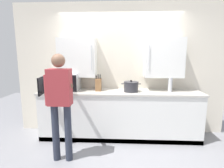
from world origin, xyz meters
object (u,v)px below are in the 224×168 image
at_px(thermos_flask, 170,85).
at_px(stock_pot, 131,87).
at_px(knife_block, 98,85).
at_px(microwave_oven, 63,82).
at_px(person_figure, 60,98).

height_order(thermos_flask, stock_pot, thermos_flask).
xyz_separation_m(thermos_flask, knife_block, (-1.39, 0.02, -0.02)).
height_order(microwave_oven, stock_pot, microwave_oven).
distance_m(thermos_flask, knife_block, 1.39).
xyz_separation_m(knife_block, person_figure, (-0.48, -0.85, -0.07)).
xyz_separation_m(stock_pot, person_figure, (-1.12, -0.80, -0.04)).
distance_m(knife_block, stock_pot, 0.64).
relative_size(thermos_flask, knife_block, 0.84).
distance_m(microwave_oven, stock_pot, 1.36).
height_order(microwave_oven, thermos_flask, microwave_oven).
relative_size(thermos_flask, person_figure, 0.17).
bearing_deg(stock_pot, microwave_oven, 177.60).
xyz_separation_m(microwave_oven, thermos_flask, (2.11, -0.02, -0.03)).
relative_size(thermos_flask, stock_pot, 0.74).
distance_m(knife_block, person_figure, 0.98).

